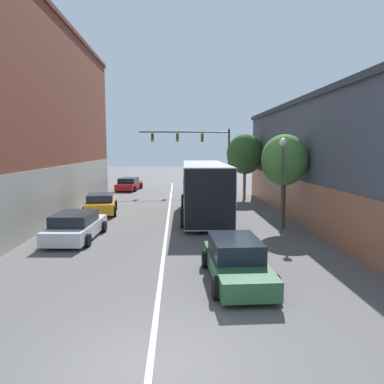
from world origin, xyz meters
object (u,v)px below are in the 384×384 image
(street_tree_far, at_px, (245,154))
(parked_car_left_far, at_px, (129,184))
(bus, at_px, (204,187))
(street_tree_near, at_px, (284,160))
(parked_car_left_mid, at_px, (76,226))
(traffic_signal_gantry, at_px, (198,145))
(parked_car_left_near, at_px, (101,204))
(street_lamp, at_px, (282,174))
(hatchback_foreground, at_px, (236,261))

(street_tree_far, bearing_deg, parked_car_left_far, 145.54)
(bus, distance_m, street_tree_near, 5.55)
(street_tree_far, bearing_deg, parked_car_left_mid, -127.65)
(street_tree_far, bearing_deg, traffic_signal_gantry, 126.61)
(parked_car_left_near, xyz_separation_m, parked_car_left_far, (0.11, 13.79, -0.03))
(parked_car_left_near, distance_m, street_tree_near, 12.11)
(street_lamp, relative_size, street_tree_far, 0.87)
(parked_car_left_near, bearing_deg, traffic_signal_gantry, -39.38)
(hatchback_foreground, bearing_deg, parked_car_left_far, 12.58)
(parked_car_left_near, bearing_deg, street_tree_far, -66.22)
(traffic_signal_gantry, xyz_separation_m, street_tree_far, (3.63, -4.88, -0.80))
(hatchback_foreground, bearing_deg, street_tree_far, -12.85)
(street_lamp, bearing_deg, traffic_signal_gantry, 100.40)
(bus, height_order, traffic_signal_gantry, traffic_signal_gantry)
(parked_car_left_near, distance_m, parked_car_left_mid, 6.98)
(street_tree_near, xyz_separation_m, street_tree_far, (-0.05, 11.34, 0.14))
(traffic_signal_gantry, relative_size, street_tree_far, 1.59)
(hatchback_foreground, height_order, parked_car_left_near, hatchback_foreground)
(parked_car_left_mid, relative_size, street_tree_far, 0.86)
(street_tree_near, bearing_deg, parked_car_left_near, 155.89)
(street_tree_near, bearing_deg, bus, 139.58)
(parked_car_left_far, bearing_deg, parked_car_left_near, -173.74)
(parked_car_left_mid, height_order, traffic_signal_gantry, traffic_signal_gantry)
(parked_car_left_near, bearing_deg, street_tree_near, -121.87)
(parked_car_left_near, xyz_separation_m, street_lamp, (10.25, -6.07, 2.38))
(street_lamp, bearing_deg, hatchback_foreground, -116.66)
(bus, xyz_separation_m, street_tree_far, (3.96, 7.93, 1.89))
(bus, distance_m, traffic_signal_gantry, 13.09)
(street_lamp, height_order, street_tree_far, street_tree_far)
(parked_car_left_far, height_order, traffic_signal_gantry, traffic_signal_gantry)
(hatchback_foreground, xyz_separation_m, parked_car_left_mid, (-6.67, 5.74, -0.03))
(traffic_signal_gantry, height_order, street_lamp, traffic_signal_gantry)
(street_tree_near, bearing_deg, parked_car_left_far, 119.71)
(parked_car_left_mid, xyz_separation_m, street_tree_far, (10.43, 13.52, 3.16))
(street_tree_far, bearing_deg, street_lamp, -91.89)
(parked_car_left_near, relative_size, parked_car_left_mid, 0.92)
(hatchback_foreground, relative_size, parked_car_left_near, 1.08)
(parked_car_left_far, height_order, street_tree_near, street_tree_near)
(street_tree_near, distance_m, street_tree_far, 11.34)
(parked_car_left_mid, bearing_deg, street_lamp, -81.83)
(parked_car_left_near, distance_m, street_tree_far, 12.90)
(hatchback_foreground, height_order, parked_car_left_far, hatchback_foreground)
(parked_car_left_far, bearing_deg, bus, -149.79)
(bus, xyz_separation_m, parked_car_left_mid, (-6.47, -5.59, -1.26))
(bus, relative_size, parked_car_left_mid, 2.23)
(bus, xyz_separation_m, parked_car_left_near, (-6.70, 1.38, -1.24))
(hatchback_foreground, distance_m, traffic_signal_gantry, 24.46)
(bus, bearing_deg, parked_car_left_mid, 131.90)
(parked_car_left_far, bearing_deg, street_tree_near, -143.58)
(traffic_signal_gantry, relative_size, street_lamp, 1.83)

